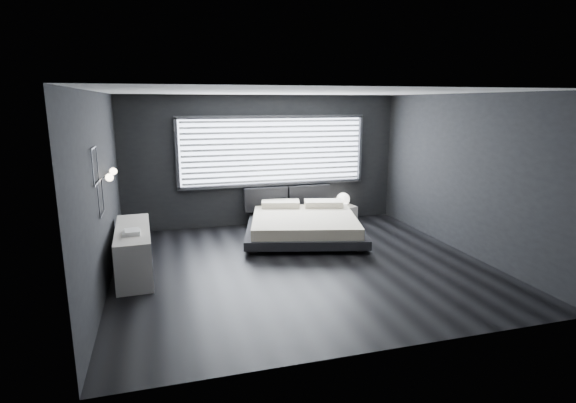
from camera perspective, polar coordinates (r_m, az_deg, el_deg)
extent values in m
plane|color=black|center=(7.55, 1.78, -8.05)|extent=(6.00, 6.00, 0.00)
plane|color=white|center=(7.06, 1.94, 13.72)|extent=(6.00, 6.00, 0.00)
cube|color=black|center=(9.80, -3.05, 5.19)|extent=(6.00, 0.04, 2.80)
cube|color=black|center=(4.70, 12.13, -3.26)|extent=(6.00, 0.04, 2.80)
cube|color=black|center=(6.90, -22.63, 1.09)|extent=(0.04, 5.50, 2.80)
cube|color=black|center=(8.57, 21.38, 3.27)|extent=(0.04, 5.50, 2.80)
cube|color=white|center=(9.80, -1.89, 6.44)|extent=(4.00, 0.02, 1.38)
cube|color=#47474C|center=(9.49, -13.95, 5.87)|extent=(0.06, 0.08, 1.48)
cube|color=#47474C|center=(10.45, 9.14, 6.67)|extent=(0.06, 0.08, 1.48)
cube|color=#47474C|center=(9.72, -1.88, 10.70)|extent=(4.14, 0.08, 0.06)
cube|color=#47474C|center=(9.88, -1.82, 2.21)|extent=(4.14, 0.08, 0.06)
cube|color=silver|center=(9.74, -1.81, 6.40)|extent=(3.94, 0.03, 1.32)
cube|color=black|center=(9.84, -2.84, 0.31)|extent=(0.96, 0.16, 0.52)
cube|color=black|center=(10.10, 2.69, 0.64)|extent=(0.96, 0.16, 0.52)
cylinder|color=silver|center=(6.91, -22.31, 2.82)|extent=(0.10, 0.02, 0.02)
sphere|color=#FFE5B7|center=(6.90, -21.74, 2.86)|extent=(0.11, 0.11, 0.11)
cylinder|color=silver|center=(7.49, -21.84, 3.56)|extent=(0.10, 0.02, 0.02)
sphere|color=#FFE5B7|center=(7.49, -21.31, 3.59)|extent=(0.11, 0.11, 0.11)
cube|color=#47474C|center=(6.26, -23.48, 6.24)|extent=(0.01, 0.46, 0.02)
cube|color=#47474C|center=(6.32, -23.12, 2.10)|extent=(0.01, 0.46, 0.02)
cube|color=#47474C|center=(6.51, -23.05, 4.44)|extent=(0.01, 0.02, 0.46)
cube|color=#47474C|center=(6.06, -23.56, 3.86)|extent=(0.01, 0.02, 0.46)
cube|color=#47474C|center=(6.56, -22.85, 2.39)|extent=(0.01, 0.46, 0.02)
cube|color=#47474C|center=(6.65, -22.52, -1.50)|extent=(0.01, 0.46, 0.02)
cube|color=#47474C|center=(6.83, -22.47, 0.82)|extent=(0.01, 0.02, 0.46)
cube|color=#47474C|center=(6.38, -22.91, 0.01)|extent=(0.01, 0.02, 0.46)
cube|color=black|center=(8.14, -4.45, -6.21)|extent=(0.15, 0.15, 0.08)
cube|color=black|center=(8.27, 9.22, -6.03)|extent=(0.15, 0.15, 0.08)
cube|color=black|center=(9.81, -3.96, -2.93)|extent=(0.15, 0.15, 0.08)
cube|color=black|center=(9.92, 7.37, -2.83)|extent=(0.15, 0.15, 0.08)
cube|color=black|center=(8.94, 2.06, -3.62)|extent=(2.72, 2.64, 0.16)
cube|color=beige|center=(8.89, 2.07, -2.48)|extent=(2.44, 2.44, 0.20)
cube|color=beige|center=(9.61, -0.96, -0.29)|extent=(0.88, 0.61, 0.13)
cube|color=beige|center=(9.66, 4.52, -0.25)|extent=(0.88, 0.61, 0.13)
cube|color=white|center=(10.32, 6.76, -1.46)|extent=(0.65, 0.56, 0.34)
sphere|color=white|center=(10.25, 7.01, 0.28)|extent=(0.30, 0.30, 0.30)
cube|color=white|center=(7.51, -18.97, -5.90)|extent=(0.58, 1.85, 0.73)
cube|color=#47474C|center=(7.50, -16.98, -5.77)|extent=(0.08, 1.81, 0.71)
cube|color=white|center=(7.09, -19.26, -3.75)|extent=(0.25, 0.33, 0.04)
cube|color=white|center=(7.06, -19.20, -3.53)|extent=(0.24, 0.31, 0.03)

